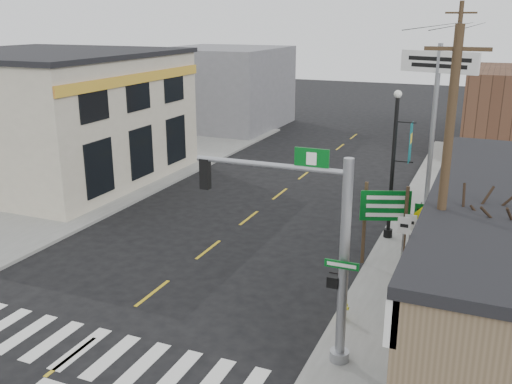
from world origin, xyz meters
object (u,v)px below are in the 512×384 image
at_px(guide_sign, 385,215).
at_px(utility_pole_near, 443,199).
at_px(traffic_signal_pole, 319,238).
at_px(utility_pole_far, 453,88).
at_px(dance_center_sign, 437,88).
at_px(fire_hydrant, 343,307).
at_px(bare_tree, 497,206).
at_px(lamp_post, 395,155).

xyz_separation_m(guide_sign, utility_pole_near, (2.22, -5.14, 2.38)).
relative_size(traffic_signal_pole, guide_sign, 1.82).
height_order(utility_pole_near, utility_pole_far, utility_pole_far).
bearing_deg(utility_pole_far, dance_center_sign, -85.27).
bearing_deg(traffic_signal_pole, utility_pole_near, 23.14).
xyz_separation_m(fire_hydrant, bare_tree, (3.79, -0.56, 3.84)).
distance_m(traffic_signal_pole, bare_tree, 4.38).
xyz_separation_m(guide_sign, fire_hydrant, (-0.32, -4.25, -1.58)).
bearing_deg(traffic_signal_pole, utility_pole_far, 85.31).
xyz_separation_m(guide_sign, bare_tree, (3.46, -4.81, 2.26)).
relative_size(traffic_signal_pole, lamp_post, 0.94).
distance_m(guide_sign, dance_center_sign, 8.24).
bearing_deg(lamp_post, utility_pole_near, -74.95).
bearing_deg(lamp_post, fire_hydrant, -92.46).
distance_m(dance_center_sign, utility_pole_near, 12.66).
height_order(lamp_post, bare_tree, lamp_post).
height_order(traffic_signal_pole, guide_sign, traffic_signal_pole).
relative_size(guide_sign, bare_tree, 0.57).
distance_m(dance_center_sign, bare_tree, 12.57).
xyz_separation_m(guide_sign, lamp_post, (-0.26, 2.98, 1.49)).
relative_size(guide_sign, lamp_post, 0.52).
relative_size(dance_center_sign, bare_tree, 1.40).
height_order(fire_hydrant, bare_tree, bare_tree).
xyz_separation_m(traffic_signal_pole, utility_pole_near, (2.76, 1.22, 1.00)).
relative_size(dance_center_sign, utility_pole_near, 0.89).
distance_m(bare_tree, utility_pole_near, 1.29).
xyz_separation_m(traffic_signal_pole, bare_tree, (4.00, 1.55, 0.88)).
relative_size(guide_sign, fire_hydrant, 4.22).
bearing_deg(utility_pole_near, dance_center_sign, 96.22).
height_order(guide_sign, bare_tree, bare_tree).
bearing_deg(traffic_signal_pole, dance_center_sign, 84.29).
height_order(dance_center_sign, utility_pole_far, utility_pole_far).
height_order(bare_tree, utility_pole_near, utility_pole_near).
distance_m(fire_hydrant, dance_center_sign, 12.77).
xyz_separation_m(fire_hydrant, utility_pole_near, (2.55, -0.89, 3.96)).
bearing_deg(bare_tree, utility_pole_near, -165.20).
relative_size(fire_hydrant, utility_pole_near, 0.09).
bearing_deg(utility_pole_far, lamp_post, -89.13).
relative_size(fire_hydrant, utility_pole_far, 0.08).
bearing_deg(dance_center_sign, traffic_signal_pole, -76.40).
xyz_separation_m(dance_center_sign, utility_pole_near, (1.57, -12.50, -1.25)).
distance_m(fire_hydrant, utility_pole_near, 4.79).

